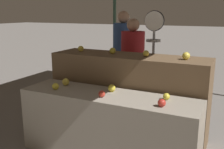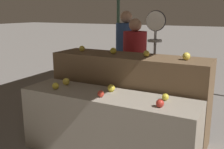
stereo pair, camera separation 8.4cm
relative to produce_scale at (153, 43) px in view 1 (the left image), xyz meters
name	(u,v)px [view 1 (the left image)]	position (x,y,z in m)	size (l,w,h in m)	color
display_counter_front	(108,126)	(-0.16, -1.11, -0.83)	(2.02, 0.55, 0.75)	gray
display_counter_back	(128,97)	(-0.16, -0.51, -0.66)	(2.02, 0.55, 1.10)	brown
apple_front_0	(56,86)	(-0.78, -1.22, -0.41)	(0.08, 0.08, 0.08)	gold
apple_front_1	(102,94)	(-0.17, -1.23, -0.42)	(0.07, 0.07, 0.07)	red
apple_front_2	(162,103)	(0.48, -1.23, -0.41)	(0.08, 0.08, 0.08)	#B72D23
apple_front_3	(66,82)	(-0.79, -1.02, -0.41)	(0.09, 0.09, 0.09)	yellow
apple_front_4	(112,88)	(-0.15, -1.01, -0.41)	(0.09, 0.09, 0.09)	gold
apple_front_5	(166,96)	(0.47, -1.01, -0.42)	(0.07, 0.07, 0.07)	gold
apple_back_0	(81,49)	(-0.88, -0.52, -0.07)	(0.08, 0.08, 0.08)	yellow
apple_back_1	(113,51)	(-0.39, -0.51, -0.07)	(0.08, 0.08, 0.08)	gold
apple_back_2	(146,53)	(0.07, -0.52, -0.07)	(0.08, 0.08, 0.08)	yellow
apple_back_3	(186,56)	(0.55, -0.52, -0.06)	(0.09, 0.09, 0.09)	yellow
produce_scale	(153,43)	(0.00, 0.00, 0.00)	(0.28, 0.20, 1.66)	#99999E
person_vendor_at_scale	(133,60)	(-0.45, 0.35, -0.33)	(0.50, 0.50, 1.54)	#2D2D38
person_customer_left	(123,50)	(-0.85, 0.89, -0.26)	(0.50, 0.50, 1.66)	#2D2D38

